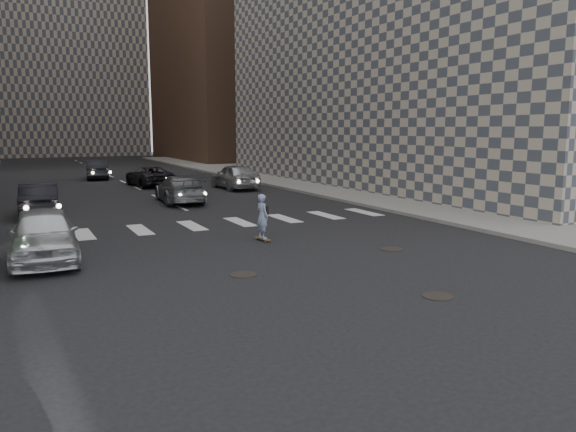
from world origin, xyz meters
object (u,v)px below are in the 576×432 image
object	(u,v)px
traffic_car_c	(149,176)
traffic_car_a	(40,199)
skateboarder	(262,216)
traffic_car_b	(180,189)
traffic_car_e	(97,170)
silver_sedan	(44,235)
traffic_car_d	(235,176)

from	to	relation	value
traffic_car_c	traffic_car_a	bearing A→B (deg)	51.13
skateboarder	traffic_car_c	bearing A→B (deg)	79.75
traffic_car_b	traffic_car_e	bearing A→B (deg)	-78.84
silver_sedan	traffic_car_c	size ratio (longest dim) A/B	0.95
traffic_car_d	traffic_car_e	bearing A→B (deg)	-59.68
skateboarder	traffic_car_e	size ratio (longest dim) A/B	0.36
skateboarder	traffic_car_b	xyz separation A→B (m)	(0.24, 10.93, -0.13)
skateboarder	traffic_car_e	xyz separation A→B (m)	(-1.56, 26.93, -0.11)
silver_sedan	traffic_car_d	size ratio (longest dim) A/B	0.96
traffic_car_a	traffic_car_d	bearing A→B (deg)	-146.25
silver_sedan	traffic_car_a	bearing A→B (deg)	90.77
traffic_car_a	traffic_car_c	world-z (taller)	traffic_car_a
traffic_car_a	traffic_car_d	xyz separation A→B (m)	(11.52, 6.47, 0.08)
skateboarder	traffic_car_c	xyz separation A→B (m)	(0.73, 19.94, -0.18)
skateboarder	traffic_car_e	distance (m)	26.97
traffic_car_b	traffic_car_e	size ratio (longest dim) A/B	1.11
silver_sedan	traffic_car_e	size ratio (longest dim) A/B	1.02
traffic_car_c	traffic_car_e	distance (m)	7.35
traffic_car_b	traffic_car_d	world-z (taller)	traffic_car_d
traffic_car_a	traffic_car_d	distance (m)	13.21
silver_sedan	traffic_car_e	distance (m)	27.35
silver_sedan	traffic_car_a	xyz separation A→B (m)	(0.36, 9.32, -0.05)
traffic_car_a	traffic_car_c	bearing A→B (deg)	-119.52
traffic_car_e	traffic_car_a	bearing A→B (deg)	81.07
skateboarder	silver_sedan	xyz separation A→B (m)	(-6.73, 0.07, -0.07)
silver_sedan	traffic_car_b	size ratio (longest dim) A/B	0.92
traffic_car_b	traffic_car_c	world-z (taller)	traffic_car_b
traffic_car_e	traffic_car_d	bearing A→B (deg)	127.64
silver_sedan	traffic_car_c	distance (m)	21.23
traffic_car_e	traffic_car_b	bearing A→B (deg)	102.86
traffic_car_b	traffic_car_d	bearing A→B (deg)	-130.14
skateboarder	traffic_car_e	world-z (taller)	skateboarder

